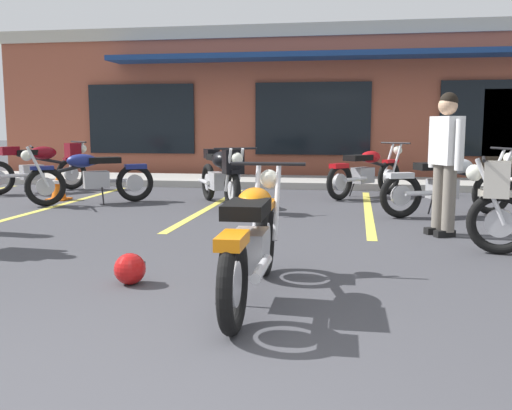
% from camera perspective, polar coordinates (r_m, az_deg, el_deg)
% --- Properties ---
extents(ground_plane, '(80.00, 80.00, 0.00)m').
position_cam_1_polar(ground_plane, '(5.76, -0.83, -5.15)').
color(ground_plane, '#3D3D42').
extents(sidewalk_kerb, '(22.00, 1.80, 0.14)m').
position_cam_1_polar(sidewalk_kerb, '(12.64, 5.05, 2.26)').
color(sidewalk_kerb, '#A8A59E').
rests_on(sidewalk_kerb, ground_plane).
extents(brick_storefront_building, '(15.96, 6.18, 3.66)m').
position_cam_1_polar(brick_storefront_building, '(16.55, 6.29, 9.67)').
color(brick_storefront_building, brown).
rests_on(brick_storefront_building, ground_plane).
extents(painted_stall_lines, '(12.52, 4.80, 0.01)m').
position_cam_1_polar(painted_stall_lines, '(9.09, 3.15, -0.33)').
color(painted_stall_lines, '#DBCC4C').
rests_on(painted_stall_lines, ground_plane).
extents(motorcycle_foreground_classic, '(0.66, 2.11, 0.98)m').
position_cam_1_polar(motorcycle_foreground_classic, '(4.30, -0.36, -3.33)').
color(motorcycle_foreground_classic, black).
rests_on(motorcycle_foreground_classic, ground_plane).
extents(motorcycle_red_sportbike, '(1.84, 1.40, 0.98)m').
position_cam_1_polar(motorcycle_red_sportbike, '(9.96, -16.05, 2.75)').
color(motorcycle_red_sportbike, black).
rests_on(motorcycle_red_sportbike, ground_plane).
extents(motorcycle_silver_naked, '(2.00, 1.10, 0.98)m').
position_cam_1_polar(motorcycle_silver_naked, '(8.72, 18.48, 1.97)').
color(motorcycle_silver_naked, black).
rests_on(motorcycle_silver_naked, ground_plane).
extents(motorcycle_blue_standard, '(1.28, 1.91, 0.98)m').
position_cam_1_polar(motorcycle_blue_standard, '(9.24, -3.45, 3.08)').
color(motorcycle_blue_standard, black).
rests_on(motorcycle_blue_standard, ground_plane).
extents(motorcycle_green_cafe_racer, '(1.50, 1.77, 0.98)m').
position_cam_1_polar(motorcycle_green_cafe_racer, '(12.07, -20.36, 3.72)').
color(motorcycle_green_cafe_racer, black).
rests_on(motorcycle_green_cafe_racer, ground_plane).
extents(motorcycle_cream_vintage, '(1.52, 1.77, 0.98)m').
position_cam_1_polar(motorcycle_cream_vintage, '(10.73, 10.82, 3.26)').
color(motorcycle_cream_vintage, black).
rests_on(motorcycle_cream_vintage, ground_plane).
extents(person_in_black_shirt, '(0.40, 0.58, 1.68)m').
position_cam_1_polar(person_in_black_shirt, '(7.13, 18.17, 4.69)').
color(person_in_black_shirt, black).
rests_on(person_in_black_shirt, ground_plane).
extents(helmet_on_pavement, '(0.26, 0.26, 0.26)m').
position_cam_1_polar(helmet_on_pavement, '(4.88, -12.30, -6.16)').
color(helmet_on_pavement, '#B71414').
rests_on(helmet_on_pavement, ground_plane).
extents(traffic_cone, '(0.34, 0.34, 0.53)m').
position_cam_1_polar(traffic_cone, '(10.67, -18.89, 1.85)').
color(traffic_cone, orange).
rests_on(traffic_cone, ground_plane).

